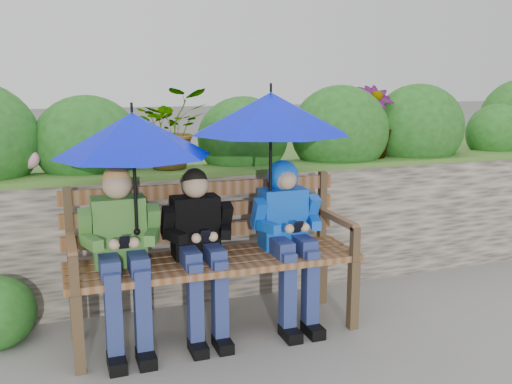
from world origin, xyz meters
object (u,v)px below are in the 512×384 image
object	(u,v)px
boy_left	(122,248)
boy_middle	(199,243)
park_bench	(212,247)
umbrella_left	(133,135)
boy_right	(288,226)
umbrella_right	(271,113)

from	to	relation	value
boy_left	boy_middle	distance (m)	0.51
park_bench	boy_left	xyz separation A→B (m)	(-0.62, -0.10, 0.09)
boy_left	umbrella_left	xyz separation A→B (m)	(0.10, -0.01, 0.71)
boy_right	umbrella_right	distance (m)	0.80
boy_middle	umbrella_right	world-z (taller)	umbrella_right
park_bench	umbrella_left	xyz separation A→B (m)	(-0.52, -0.10, 0.80)
boy_right	boy_left	bearing A→B (deg)	-179.24
boy_middle	boy_right	size ratio (longest dim) A/B	0.98
boy_middle	boy_right	bearing A→B (deg)	0.95
boy_middle	umbrella_left	bearing A→B (deg)	-178.29
boy_right	umbrella_left	xyz separation A→B (m)	(-1.04, -0.02, 0.68)
park_bench	umbrella_right	world-z (taller)	umbrella_right
boy_left	boy_right	distance (m)	1.14
umbrella_left	umbrella_right	xyz separation A→B (m)	(0.93, 0.06, 0.11)
boy_middle	umbrella_right	size ratio (longest dim) A/B	1.04
boy_right	umbrella_left	size ratio (longest dim) A/B	1.20
park_bench	umbrella_left	distance (m)	0.96
umbrella_left	park_bench	bearing A→B (deg)	11.27
boy_middle	umbrella_left	size ratio (longest dim) A/B	1.18
boy_right	umbrella_right	size ratio (longest dim) A/B	1.06
boy_middle	umbrella_left	xyz separation A→B (m)	(-0.41, -0.01, 0.73)
umbrella_left	boy_left	bearing A→B (deg)	175.72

